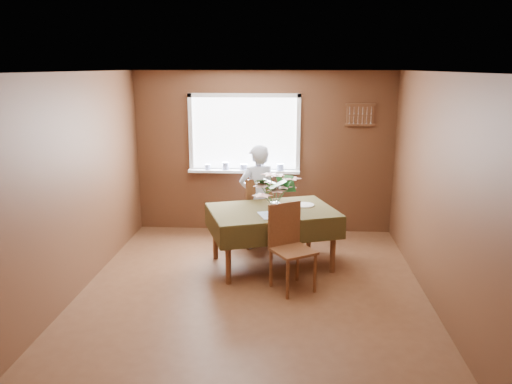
# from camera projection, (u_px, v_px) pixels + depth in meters

# --- Properties ---
(floor) EXTENTS (4.50, 4.50, 0.00)m
(floor) POSITION_uv_depth(u_px,v_px,m) (253.00, 290.00, 5.87)
(floor) COLOR #56321D
(floor) RESTS_ON ground
(ceiling) EXTENTS (4.50, 4.50, 0.00)m
(ceiling) POSITION_uv_depth(u_px,v_px,m) (252.00, 72.00, 5.26)
(ceiling) COLOR white
(ceiling) RESTS_ON wall_back
(wall_back) EXTENTS (4.00, 0.00, 4.00)m
(wall_back) POSITION_uv_depth(u_px,v_px,m) (264.00, 153.00, 7.74)
(wall_back) COLOR brown
(wall_back) RESTS_ON floor
(wall_front) EXTENTS (4.00, 0.00, 4.00)m
(wall_front) POSITION_uv_depth(u_px,v_px,m) (227.00, 264.00, 3.39)
(wall_front) COLOR brown
(wall_front) RESTS_ON floor
(wall_left) EXTENTS (0.00, 4.50, 4.50)m
(wall_left) POSITION_uv_depth(u_px,v_px,m) (78.00, 184.00, 5.70)
(wall_left) COLOR brown
(wall_left) RESTS_ON floor
(wall_right) EXTENTS (0.00, 4.50, 4.50)m
(wall_right) POSITION_uv_depth(u_px,v_px,m) (435.00, 190.00, 5.43)
(wall_right) COLOR brown
(wall_right) RESTS_ON floor
(window_assembly) EXTENTS (1.72, 0.20, 1.22)m
(window_assembly) POSITION_uv_depth(u_px,v_px,m) (245.00, 147.00, 7.68)
(window_assembly) COLOR white
(window_assembly) RESTS_ON wall_back
(spoon_rack) EXTENTS (0.44, 0.05, 0.33)m
(spoon_rack) POSITION_uv_depth(u_px,v_px,m) (360.00, 115.00, 7.46)
(spoon_rack) COLOR brown
(spoon_rack) RESTS_ON wall_back
(dining_table) EXTENTS (1.85, 1.53, 0.77)m
(dining_table) POSITION_uv_depth(u_px,v_px,m) (272.00, 216.00, 6.44)
(dining_table) COLOR brown
(dining_table) RESTS_ON floor
(chair_far) EXTENTS (0.62, 0.62, 1.03)m
(chair_far) POSITION_uv_depth(u_px,v_px,m) (255.00, 209.00, 7.21)
(chair_far) COLOR brown
(chair_far) RESTS_ON floor
(chair_near) EXTENTS (0.60, 0.60, 1.01)m
(chair_near) POSITION_uv_depth(u_px,v_px,m) (289.00, 243.00, 5.83)
(chair_near) COLOR brown
(chair_near) RESTS_ON floor
(seated_woman) EXTENTS (0.65, 0.56, 1.50)m
(seated_woman) POSITION_uv_depth(u_px,v_px,m) (258.00, 197.00, 7.10)
(seated_woman) COLOR white
(seated_woman) RESTS_ON floor
(flower_bouquet) EXTENTS (0.56, 0.56, 0.48)m
(flower_bouquet) POSITION_uv_depth(u_px,v_px,m) (275.00, 189.00, 6.18)
(flower_bouquet) COLOR white
(flower_bouquet) RESTS_ON dining_table
(side_plate) EXTENTS (0.29, 0.29, 0.01)m
(side_plate) POSITION_uv_depth(u_px,v_px,m) (305.00, 205.00, 6.59)
(side_plate) COLOR white
(side_plate) RESTS_ON dining_table
(table_knife) EXTENTS (0.10, 0.21, 0.00)m
(table_knife) POSITION_uv_depth(u_px,v_px,m) (289.00, 211.00, 6.30)
(table_knife) COLOR silver
(table_knife) RESTS_ON dining_table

